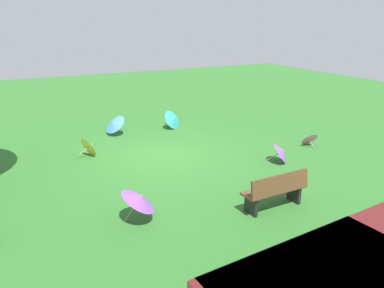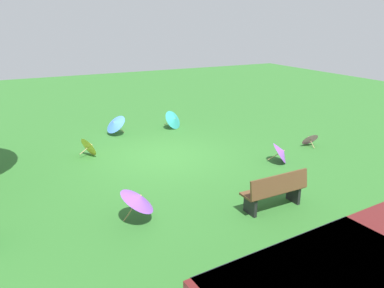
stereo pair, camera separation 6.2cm
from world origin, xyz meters
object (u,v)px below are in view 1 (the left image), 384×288
object	(u,v)px
park_bench	(276,190)
parasol_blue_0	(114,123)
parasol_purple_1	(282,152)
parasol_yellow_0	(90,146)
parasol_purple_0	(140,199)
parasol_pink_0	(309,138)
parasol_teal_0	(173,119)

from	to	relation	value
park_bench	parasol_blue_0	xyz separation A→B (m)	(1.64, -7.45, -0.02)
parasol_purple_1	parasol_yellow_0	bearing A→B (deg)	-32.72
parasol_blue_0	parasol_yellow_0	bearing A→B (deg)	54.58
park_bench	parasol_purple_0	world-z (taller)	park_bench
parasol_pink_0	park_bench	bearing A→B (deg)	37.68
park_bench	parasol_purple_0	bearing A→B (deg)	-17.09
park_bench	parasol_purple_1	distance (m)	3.09
parasol_blue_0	parasol_purple_1	xyz separation A→B (m)	(-3.74, 5.18, -0.10)
park_bench	parasol_pink_0	size ratio (longest dim) A/B	2.55
parasol_teal_0	parasol_purple_0	distance (m)	7.33
parasol_blue_0	parasol_pink_0	world-z (taller)	parasol_blue_0
parasol_purple_0	parasol_purple_1	world-z (taller)	parasol_purple_0
parasol_teal_0	parasol_yellow_0	size ratio (longest dim) A/B	1.23
parasol_yellow_0	parasol_pink_0	distance (m)	7.42
parasol_purple_1	parasol_blue_0	bearing A→B (deg)	-54.19
parasol_purple_0	parasol_blue_0	size ratio (longest dim) A/B	1.05
park_bench	parasol_yellow_0	world-z (taller)	park_bench
parasol_blue_0	parasol_purple_1	bearing A→B (deg)	125.81
parasol_teal_0	parasol_yellow_0	xyz separation A→B (m)	(3.72, 1.71, -0.04)
parasol_blue_0	parasol_yellow_0	size ratio (longest dim) A/B	1.29
parasol_yellow_0	parasol_purple_1	distance (m)	6.05
parasol_yellow_0	parasol_purple_0	bearing A→B (deg)	90.50
parasol_teal_0	parasol_purple_0	bearing A→B (deg)	59.83
park_bench	parasol_teal_0	bearing A→B (deg)	-95.70
parasol_teal_0	park_bench	bearing A→B (deg)	84.30
parasol_pink_0	parasol_yellow_0	bearing A→B (deg)	-19.24
parasol_teal_0	parasol_blue_0	bearing A→B (deg)	-4.87
park_bench	parasol_blue_0	size ratio (longest dim) A/B	1.61
parasol_blue_0	parasol_yellow_0	distance (m)	2.34
parasol_teal_0	parasol_purple_1	size ratio (longest dim) A/B	1.06
parasol_yellow_0	parasol_purple_1	size ratio (longest dim) A/B	0.86
parasol_purple_0	parasol_yellow_0	bearing A→B (deg)	-89.50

